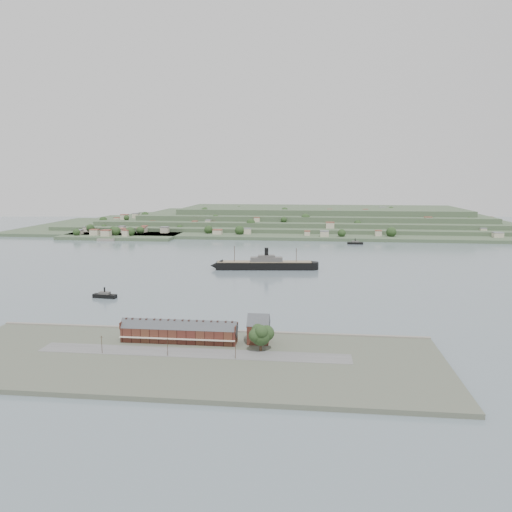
# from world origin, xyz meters

# --- Properties ---
(ground) EXTENTS (1400.00, 1400.00, 0.00)m
(ground) POSITION_xyz_m (0.00, 0.00, 0.00)
(ground) COLOR slate
(ground) RESTS_ON ground
(near_shore) EXTENTS (220.00, 80.00, 2.60)m
(near_shore) POSITION_xyz_m (0.00, -186.75, 1.01)
(near_shore) COLOR #4C5142
(near_shore) RESTS_ON ground
(terrace_row) EXTENTS (55.60, 9.80, 11.07)m
(terrace_row) POSITION_xyz_m (-10.00, -168.02, 6.84)
(terrace_row) COLOR #481F1A
(terrace_row) RESTS_ON ground
(gabled_building) EXTENTS (10.40, 10.18, 14.09)m
(gabled_building) POSITION_xyz_m (27.50, -164.00, 8.19)
(gabled_building) COLOR #481F1A
(gabled_building) RESTS_ON ground
(far_peninsula) EXTENTS (760.00, 309.00, 30.00)m
(far_peninsula) POSITION_xyz_m (27.91, 393.10, 11.88)
(far_peninsula) COLOR #344830
(far_peninsula) RESTS_ON ground
(steamship) EXTENTS (94.23, 20.50, 22.61)m
(steamship) POSITION_xyz_m (8.69, 33.51, 4.18)
(steamship) COLOR black
(steamship) RESTS_ON ground
(tugboat) EXTENTS (16.54, 6.35, 7.26)m
(tugboat) POSITION_xyz_m (-84.33, -80.99, 1.77)
(tugboat) COLOR black
(tugboat) RESTS_ON ground
(ferry_west) EXTENTS (20.89, 9.38, 7.57)m
(ferry_west) POSITION_xyz_m (-209.97, 225.00, 1.82)
(ferry_west) COLOR black
(ferry_west) RESTS_ON ground
(ferry_east) EXTENTS (18.50, 5.70, 6.88)m
(ferry_east) POSITION_xyz_m (102.62, 207.60, 1.66)
(ferry_east) COLOR black
(ferry_east) RESTS_ON ground
(fig_tree) EXTENTS (11.34, 9.82, 12.66)m
(fig_tree) POSITION_xyz_m (30.05, -176.18, 9.73)
(fig_tree) COLOR #3A281A
(fig_tree) RESTS_ON ground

